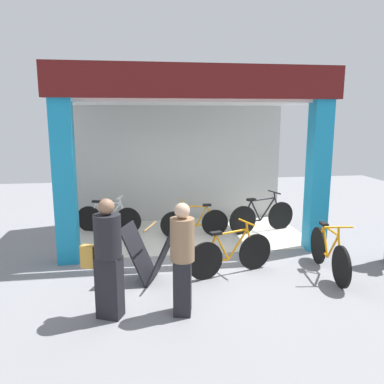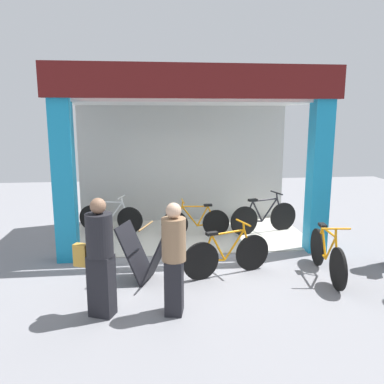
# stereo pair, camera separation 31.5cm
# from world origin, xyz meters

# --- Properties ---
(ground_plane) EXTENTS (18.62, 18.62, 0.00)m
(ground_plane) POSITION_xyz_m (0.00, 0.00, 0.00)
(ground_plane) COLOR gray
(ground_plane) RESTS_ON ground
(shop_facade) EXTENTS (5.51, 3.03, 3.65)m
(shop_facade) POSITION_xyz_m (0.00, 1.46, 1.97)
(shop_facade) COLOR beige
(shop_facade) RESTS_ON ground
(bicycle_inside_0) EXTENTS (1.57, 0.43, 0.86)m
(bicycle_inside_0) POSITION_xyz_m (0.14, 1.19, 0.34)
(bicycle_inside_0) COLOR black
(bicycle_inside_0) RESTS_ON ground
(bicycle_inside_1) EXTENTS (1.70, 0.57, 0.96)m
(bicycle_inside_1) POSITION_xyz_m (1.77, 1.31, 0.39)
(bicycle_inside_1) COLOR black
(bicycle_inside_1) RESTS_ON ground
(bicycle_inside_2) EXTENTS (1.53, 0.56, 0.87)m
(bicycle_inside_2) POSITION_xyz_m (-1.83, 1.82, 0.35)
(bicycle_inside_2) COLOR black
(bicycle_inside_2) RESTS_ON ground
(bicycle_parked_0) EXTENTS (0.48, 1.74, 0.96)m
(bicycle_parked_0) POSITION_xyz_m (2.12, -1.28, 0.38)
(bicycle_parked_0) COLOR black
(bicycle_parked_0) RESTS_ON ground
(bicycle_parked_1) EXTENTS (1.61, 0.60, 0.92)m
(bicycle_parked_1) POSITION_xyz_m (0.42, -1.04, 0.37)
(bicycle_parked_1) COLOR black
(bicycle_parked_1) RESTS_ON ground
(sandwich_board_sign) EXTENTS (1.04, 0.88, 0.97)m
(sandwich_board_sign) POSITION_xyz_m (-0.97, -1.12, 0.48)
(sandwich_board_sign) COLOR black
(sandwich_board_sign) RESTS_ON ground
(pedestrian_0) EXTENTS (0.39, 0.39, 1.59)m
(pedestrian_0) POSITION_xyz_m (-0.58, -2.28, 0.82)
(pedestrian_0) COLOR black
(pedestrian_0) RESTS_ON ground
(pedestrian_3) EXTENTS (0.63, 0.48, 1.67)m
(pedestrian_3) POSITION_xyz_m (-1.59, -2.23, 0.87)
(pedestrian_3) COLOR black
(pedestrian_3) RESTS_ON ground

